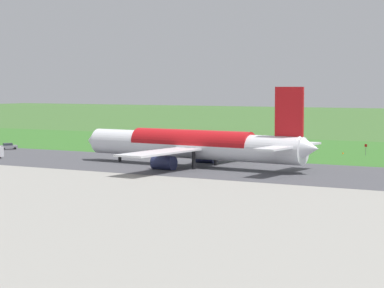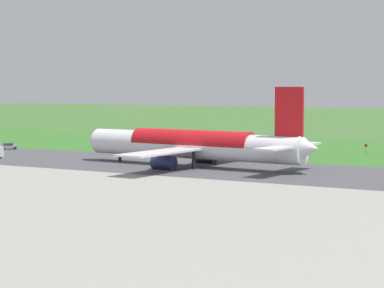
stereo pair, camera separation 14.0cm
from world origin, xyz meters
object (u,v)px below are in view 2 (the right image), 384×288
Objects in this scene: service_car_followme at (9,146)px; traffic_cone_orange at (343,153)px; airliner_main at (194,145)px; no_stopping_sign at (366,149)px.

traffic_cone_orange is (-77.14, -29.00, -0.57)m from service_car_followme.
airliner_main is 12.22× the size of service_car_followme.
no_stopping_sign is at bearing -119.63° from airliner_main.
airliner_main is 46.22m from no_stopping_sign.
airliner_main is at bearing 60.37° from no_stopping_sign.
no_stopping_sign is (-82.95, -27.64, 0.72)m from service_car_followme.
no_stopping_sign is at bearing 166.82° from traffic_cone_orange.
no_stopping_sign is 4.80× the size of traffic_cone_orange.
airliner_main is 98.45× the size of traffic_cone_orange.
traffic_cone_orange is (5.82, -1.36, -1.29)m from no_stopping_sign.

